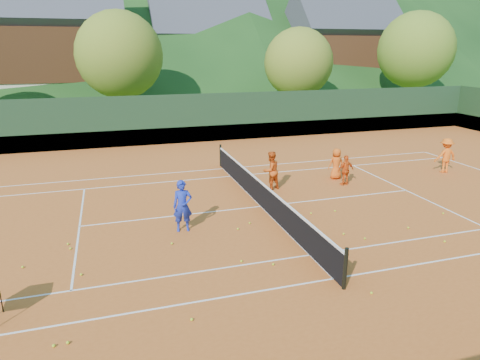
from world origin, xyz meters
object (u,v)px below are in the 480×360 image
object	(u,v)px
coach	(183,206)
chalet_mid	(209,55)
student_a	(271,171)
chalet_left	(47,49)
student_b	(346,170)
student_d	(446,155)
tennis_net	(261,194)
chalet_right	(340,52)
student_c	(336,164)

from	to	relation	value
coach	chalet_mid	size ratio (longest dim) A/B	0.13
student_a	chalet_left	world-z (taller)	chalet_left
chalet_left	coach	bearing A→B (deg)	-77.67
student_b	student_d	world-z (taller)	student_d
student_b	tennis_net	bearing A→B (deg)	13.60
coach	student_d	xyz separation A→B (m)	(13.03, 3.13, -0.02)
student_a	student_b	xyz separation A→B (m)	(3.28, -0.39, -0.16)
coach	student_b	world-z (taller)	coach
student_d	chalet_left	world-z (taller)	chalet_left
coach	student_a	distance (m)	5.25
coach	chalet_mid	bearing A→B (deg)	81.62
student_d	chalet_right	distance (m)	30.29
tennis_net	chalet_right	xyz separation A→B (m)	(20.00, 30.00, 4.74)
student_c	chalet_mid	size ratio (longest dim) A/B	0.11
student_b	chalet_left	world-z (taller)	chalet_left
student_b	tennis_net	world-z (taller)	student_b
chalet_left	chalet_mid	distance (m)	16.51
coach	student_d	world-z (taller)	coach
coach	student_b	xyz separation A→B (m)	(7.50, 2.75, -0.19)
student_d	chalet_mid	bearing A→B (deg)	-78.44
student_a	tennis_net	bearing A→B (deg)	39.71
student_c	chalet_right	world-z (taller)	chalet_right
student_b	chalet_right	xyz separation A→B (m)	(15.66, 28.58, 4.58)
student_a	student_d	distance (m)	8.82
student_b	chalet_mid	xyz separation A→B (m)	(1.66, 32.58, 4.32)
student_a	chalet_mid	xyz separation A→B (m)	(4.94, 32.19, 4.16)
student_a	chalet_left	bearing A→B (deg)	-88.48
chalet_right	student_c	bearing A→B (deg)	-119.42
student_a	student_c	size ratio (longest dim) A/B	1.16
coach	student_a	size ratio (longest dim) A/B	1.04
student_c	student_d	size ratio (longest dim) A/B	0.85
chalet_mid	chalet_right	size ratio (longest dim) A/B	1.06
student_a	chalet_mid	bearing A→B (deg)	-118.63
chalet_mid	student_b	bearing A→B (deg)	-92.91
chalet_left	chalet_mid	world-z (taller)	chalet_left
student_d	chalet_right	bearing A→B (deg)	-105.05
coach	chalet_right	size ratio (longest dim) A/B	0.14
student_b	student_c	distance (m)	0.95
student_c	chalet_left	size ratio (longest dim) A/B	0.10
student_a	chalet_right	world-z (taller)	chalet_right
chalet_mid	chalet_right	xyz separation A→B (m)	(14.00, -4.00, 0.27)
student_c	tennis_net	xyz separation A→B (m)	(-4.42, -2.37, -0.20)
coach	student_c	world-z (taller)	coach
student_a	tennis_net	world-z (taller)	student_a
tennis_net	student_b	bearing A→B (deg)	18.07
chalet_right	student_d	bearing A→B (deg)	-109.75
student_b	student_d	xyz separation A→B (m)	(5.53, 0.38, 0.16)
student_b	student_c	world-z (taller)	student_c
student_a	chalet_right	size ratio (longest dim) A/B	0.14
student_c	tennis_net	size ratio (longest dim) A/B	0.12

